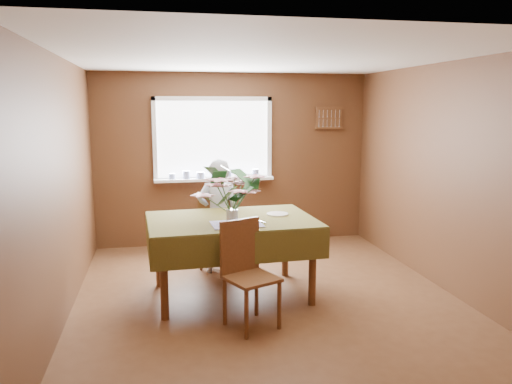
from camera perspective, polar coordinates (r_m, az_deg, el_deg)
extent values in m
plane|color=brown|center=(5.49, 1.14, -11.84)|extent=(4.50, 4.50, 0.00)
plane|color=white|center=(5.13, 1.24, 15.13)|extent=(4.50, 4.50, 0.00)
plane|color=brown|center=(7.36, -2.59, 3.74)|extent=(4.00, 0.00, 4.00)
plane|color=brown|center=(3.05, 10.37, -5.04)|extent=(4.00, 0.00, 4.00)
plane|color=brown|center=(5.12, -21.22, 0.44)|extent=(0.00, 4.50, 4.50)
plane|color=brown|center=(5.92, 20.46, 1.66)|extent=(0.00, 4.50, 4.50)
cube|color=white|center=(7.28, -4.94, 6.01)|extent=(1.60, 0.01, 1.10)
cube|color=white|center=(7.25, -4.99, 10.59)|extent=(1.72, 0.06, 0.06)
cube|color=white|center=(7.32, -4.86, 1.47)|extent=(1.72, 0.06, 0.06)
cube|color=white|center=(7.22, -11.52, 5.83)|extent=(0.06, 0.06, 1.22)
cube|color=white|center=(7.40, 1.51, 6.11)|extent=(0.06, 0.06, 1.22)
cube|color=white|center=(7.25, -4.80, 1.48)|extent=(1.72, 0.20, 0.04)
cylinder|color=white|center=(7.18, -9.57, 1.78)|extent=(0.09, 0.09, 0.08)
cylinder|color=white|center=(7.19, -7.98, 1.97)|extent=(0.11, 0.11, 0.12)
cylinder|color=white|center=(7.21, -6.38, 1.92)|extent=(0.12, 0.12, 0.09)
cylinder|color=white|center=(7.22, -4.79, 2.11)|extent=(0.10, 0.10, 0.13)
cylinder|color=white|center=(7.25, -3.21, 2.06)|extent=(0.11, 0.11, 0.10)
cylinder|color=white|center=(7.28, -1.64, 2.01)|extent=(0.09, 0.09, 0.08)
cylinder|color=white|center=(7.31, -0.08, 2.20)|extent=(0.11, 0.11, 0.12)
cube|color=brown|center=(7.65, 8.32, 8.38)|extent=(0.40, 0.03, 0.30)
cube|color=brown|center=(7.63, 8.39, 9.50)|extent=(0.44, 0.04, 0.03)
cube|color=brown|center=(7.64, 8.33, 7.25)|extent=(0.44, 0.04, 0.03)
cylinder|color=brown|center=(4.88, -10.47, -9.83)|extent=(0.08, 0.08, 0.80)
cylinder|color=brown|center=(5.17, 6.47, -8.58)|extent=(0.08, 0.08, 0.80)
cylinder|color=brown|center=(5.77, -11.07, -6.76)|extent=(0.08, 0.08, 0.80)
cylinder|color=brown|center=(6.02, 3.35, -5.89)|extent=(0.08, 0.08, 0.80)
cube|color=brown|center=(5.30, -2.84, -3.39)|extent=(1.72, 1.19, 0.04)
cube|color=#443E18|center=(5.29, -2.84, -3.12)|extent=(1.79, 1.26, 0.01)
cube|color=#443E18|center=(4.77, -1.44, -6.55)|extent=(1.74, 0.10, 0.31)
cube|color=#443E18|center=(5.89, -3.94, -3.41)|extent=(1.74, 0.10, 0.31)
cube|color=#443E18|center=(5.24, -12.24, -5.29)|extent=(0.07, 1.18, 0.31)
cube|color=#443E18|center=(5.56, 6.03, -4.25)|extent=(0.07, 1.18, 0.31)
cube|color=#476EC9|center=(5.02, -2.22, -3.69)|extent=(0.52, 0.39, 0.01)
cylinder|color=brown|center=(6.63, -3.02, -5.95)|extent=(0.04, 0.04, 0.45)
cylinder|color=brown|center=(6.64, -6.17, -5.98)|extent=(0.04, 0.04, 0.45)
cylinder|color=brown|center=(6.28, -2.98, -6.85)|extent=(0.04, 0.04, 0.45)
cylinder|color=brown|center=(6.29, -6.31, -6.87)|extent=(0.04, 0.04, 0.45)
cube|color=brown|center=(6.39, -4.65, -4.32)|extent=(0.48, 0.48, 0.03)
cube|color=brown|center=(6.14, -4.72, -2.35)|extent=(0.42, 0.09, 0.50)
cylinder|color=brown|center=(4.48, -1.11, -13.84)|extent=(0.04, 0.04, 0.45)
cylinder|color=brown|center=(4.68, 2.68, -12.81)|extent=(0.04, 0.04, 0.45)
cylinder|color=brown|center=(4.76, -3.60, -12.39)|extent=(0.04, 0.04, 0.45)
cylinder|color=brown|center=(4.95, 0.06, -11.50)|extent=(0.04, 0.04, 0.45)
cube|color=brown|center=(4.63, -0.50, -9.85)|extent=(0.56, 0.56, 0.03)
cube|color=brown|center=(4.70, -1.86, -6.12)|extent=(0.40, 0.20, 0.50)
imported|color=white|center=(6.09, -4.29, -2.77)|extent=(0.53, 0.37, 1.40)
cylinder|color=white|center=(5.03, -2.74, -2.84)|extent=(0.12, 0.12, 0.15)
cylinder|color=#33662D|center=(5.00, -2.75, -1.49)|extent=(0.07, 0.07, 0.11)
cylinder|color=white|center=(5.48, 2.46, -2.53)|extent=(0.25, 0.25, 0.01)
cube|color=silver|center=(5.15, 0.31, -3.27)|extent=(0.12, 0.21, 0.00)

